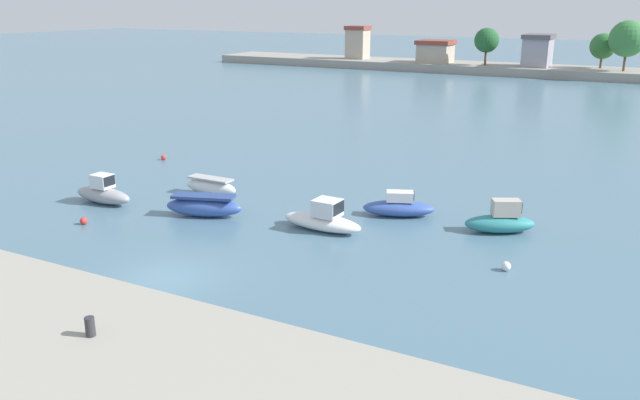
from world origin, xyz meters
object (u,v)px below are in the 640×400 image
Objects in this scene: moored_boat_1 at (211,186)px; mooring_buoy_0 at (409,195)px; moored_boat_2 at (204,206)px; moored_boat_3 at (323,219)px; mooring_buoy_1 at (84,221)px; mooring_buoy_3 at (506,266)px; moored_boat_5 at (501,221)px; mooring_bollard at (90,327)px; moored_boat_4 at (399,207)px; mooring_buoy_2 at (164,157)px; moored_boat_0 at (103,193)px.

mooring_buoy_0 is (11.20, 5.09, -0.35)m from moored_boat_1.
moored_boat_2 is 7.04m from moored_boat_3.
mooring_buoy_3 reaches higher than mooring_buoy_1.
mooring_buoy_3 is (1.41, -5.00, -0.39)m from moored_boat_5.
moored_boat_3 is (9.19, -2.45, 0.05)m from moored_boat_1.
moored_boat_5 is (17.55, 1.57, 0.07)m from moored_boat_1.
mooring_bollard is at bearing -91.49° from mooring_buoy_0.
moored_boat_3 is 13.01m from mooring_buoy_1.
moored_boat_3 is 7.81m from mooring_buoy_0.
mooring_buoy_3 reaches higher than mooring_buoy_0.
moored_boat_2 reaches higher than mooring_buoy_3.
mooring_buoy_3 is at bearing -57.50° from moored_boat_4.
mooring_buoy_1 reaches higher than mooring_buoy_2.
moored_boat_4 is 3.56m from mooring_buoy_0.
moored_boat_0 is at bearing -149.02° from mooring_buoy_0.
mooring_buoy_3 is (27.83, -9.24, 0.02)m from mooring_buoy_2.
mooring_buoy_0 is (0.64, 24.55, -2.50)m from mooring_bollard.
moored_boat_4 reaches higher than mooring_buoy_3.
moored_boat_5 is 8.97× the size of mooring_buoy_3.
mooring_buoy_3 is at bearing -101.56° from moored_boat_5.
mooring_bollard is 1.34× the size of mooring_buoy_3.
mooring_buoy_2 is at bearing 161.64° from mooring_buoy_3.
moored_boat_2 is 11.39× the size of mooring_buoy_1.
moored_boat_4 is at bearing 58.88° from moored_boat_3.
mooring_buoy_2 reaches higher than mooring_buoy_0.
moored_boat_2 is at bearing 7.34° from moored_boat_0.
moored_boat_4 is (16.49, 6.02, -0.10)m from moored_boat_0.
moored_boat_5 reaches higher than mooring_buoy_2.
moored_boat_1 is 0.80× the size of moored_boat_3.
mooring_bollard is 17.84m from mooring_buoy_1.
mooring_buoy_0 is at bearing 88.51° from mooring_bollard.
mooring_buoy_3 is (21.64, 4.35, 0.02)m from mooring_buoy_1.
moored_boat_5 is at bearing -9.12° from mooring_buoy_2.
moored_boat_0 is 6.39m from moored_boat_1.
mooring_buoy_0 is at bearing 31.40° from moored_boat_0.
mooring_buoy_1 is (-13.24, 11.69, -2.50)m from mooring_bollard.
moored_boat_5 is 9.72× the size of mooring_buoy_1.
moored_boat_0 is 3.90m from mooring_buoy_1.
moored_boat_3 is at bearing 94.63° from mooring_bollard.
moored_boat_4 is (2.68, 4.06, -0.06)m from moored_boat_3.
mooring_buoy_1 is 0.92× the size of mooring_buoy_3.
mooring_buoy_3 is (18.96, -3.42, -0.32)m from moored_boat_1.
moored_boat_4 reaches higher than mooring_buoy_1.
mooring_buoy_2 is at bearing 157.76° from moored_boat_3.
mooring_buoy_1 is at bearing -137.20° from mooring_buoy_0.
moored_boat_1 is 0.82× the size of moored_boat_2.
moored_boat_3 is at bearing -104.98° from mooring_buoy_0.
moored_boat_0 reaches higher than moored_boat_4.
moored_boat_2 is 10.94m from moored_boat_4.
moored_boat_4 is 17.31m from mooring_buoy_1.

